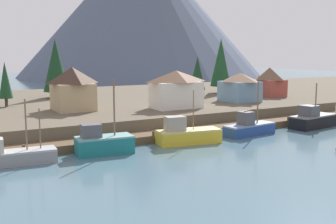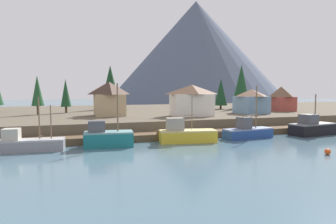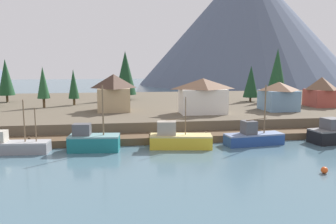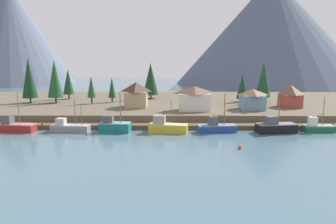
% 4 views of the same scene
% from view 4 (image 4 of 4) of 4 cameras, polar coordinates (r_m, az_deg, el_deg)
% --- Properties ---
extents(ground_plane, '(400.00, 400.00, 1.00)m').
position_cam_4_polar(ground_plane, '(89.93, 0.24, -0.80)').
color(ground_plane, '#476675').
extents(dock, '(80.00, 4.00, 1.60)m').
position_cam_4_polar(dock, '(72.05, 0.17, -2.51)').
color(dock, brown).
rests_on(dock, ground_plane).
extents(shoreline_bank, '(400.00, 56.00, 2.50)m').
position_cam_4_polar(shoreline_bank, '(101.51, 0.28, 1.35)').
color(shoreline_bank, brown).
rests_on(shoreline_bank, ground_plane).
extents(mountain_west_peak, '(76.71, 76.71, 63.19)m').
position_cam_4_polar(mountain_west_peak, '(233.53, -26.20, 12.35)').
color(mountain_west_peak, slate).
rests_on(mountain_west_peak, ground_plane).
extents(mountain_central_peak, '(120.96, 120.96, 67.99)m').
position_cam_4_polar(mountain_central_peak, '(221.83, 17.88, 13.67)').
color(mountain_central_peak, '#4C566B').
rests_on(mountain_central_peak, ground_plane).
extents(fishing_boat_red, '(8.41, 3.48, 8.69)m').
position_cam_4_polar(fishing_boat_red, '(75.97, -25.71, -2.31)').
color(fishing_boat_red, maroon).
rests_on(fishing_boat_red, ground_plane).
extents(fishing_boat_grey, '(8.35, 3.08, 6.78)m').
position_cam_4_polar(fishing_boat_grey, '(71.83, -17.25, -2.61)').
color(fishing_boat_grey, gray).
rests_on(fishing_boat_grey, ground_plane).
extents(fishing_boat_teal, '(6.66, 3.51, 8.51)m').
position_cam_4_polar(fishing_boat_teal, '(69.17, -9.57, -2.49)').
color(fishing_boat_teal, '#196B70').
rests_on(fishing_boat_teal, ground_plane).
extents(fishing_boat_yellow, '(8.51, 3.99, 6.84)m').
position_cam_4_polar(fishing_boat_yellow, '(67.91, -0.21, -2.66)').
color(fishing_boat_yellow, gold).
rests_on(fishing_boat_yellow, ground_plane).
extents(fishing_boat_blue, '(8.42, 3.45, 8.29)m').
position_cam_4_polar(fishing_boat_blue, '(68.84, 8.64, -2.69)').
color(fishing_boat_blue, navy).
rests_on(fishing_boat_blue, ground_plane).
extents(fishing_boat_black, '(8.55, 4.26, 6.95)m').
position_cam_4_polar(fishing_boat_black, '(71.19, 18.65, -2.53)').
color(fishing_boat_black, black).
rests_on(fishing_boat_black, ground_plane).
extents(fishing_boat_green, '(6.38, 2.44, 7.56)m').
position_cam_4_polar(fishing_boat_green, '(75.56, 25.20, -2.47)').
color(fishing_boat_green, '#1E5B3D').
rests_on(fishing_boat_green, ground_plane).
extents(house_tan, '(6.05, 6.60, 6.82)m').
position_cam_4_polar(house_tan, '(87.34, -5.70, 3.15)').
color(house_tan, tan).
rests_on(house_tan, shoreline_bank).
extents(house_blue, '(6.01, 6.64, 5.34)m').
position_cam_4_polar(house_blue, '(85.92, 14.84, 2.28)').
color(house_blue, '#6689A8').
rests_on(house_blue, shoreline_bank).
extents(house_white, '(8.31, 4.91, 6.19)m').
position_cam_4_polar(house_white, '(81.26, 4.77, 2.48)').
color(house_white, silver).
rests_on(house_white, shoreline_bank).
extents(house_red, '(5.31, 5.85, 6.04)m').
position_cam_4_polar(house_red, '(93.18, 21.02, 2.72)').
color(house_red, '#9E4238').
rests_on(house_red, shoreline_bank).
extents(conifer_near_left, '(2.29, 2.29, 7.60)m').
position_cam_4_polar(conifer_near_left, '(98.43, -9.99, 4.32)').
color(conifer_near_left, '#4C3823').
rests_on(conifer_near_left, shoreline_bank).
extents(conifer_near_right, '(5.13, 5.13, 11.83)m').
position_cam_4_polar(conifer_near_right, '(106.65, -3.13, 5.93)').
color(conifer_near_right, '#4C3823').
rests_on(conifer_near_right, shoreline_bank).
extents(conifer_mid_left, '(4.64, 4.64, 12.29)m').
position_cam_4_polar(conifer_mid_left, '(101.90, 16.68, 5.62)').
color(conifer_mid_left, '#4C3823').
rests_on(conifer_mid_left, shoreline_bank).
extents(conifer_mid_right, '(4.49, 4.49, 12.78)m').
position_cam_4_polar(conifer_mid_right, '(101.11, -19.59, 5.62)').
color(conifer_mid_right, '#4C3823').
rests_on(conifer_mid_right, shoreline_bank).
extents(conifer_back_left, '(2.45, 2.45, 8.18)m').
position_cam_4_polar(conifer_back_left, '(96.29, -13.56, 4.40)').
color(conifer_back_left, '#4C3823').
rests_on(conifer_back_left, shoreline_bank).
extents(conifer_back_right, '(3.48, 3.48, 8.33)m').
position_cam_4_polar(conifer_back_right, '(100.41, 13.12, 4.42)').
color(conifer_back_right, '#4C3823').
rests_on(conifer_back_right, shoreline_bank).
extents(conifer_centre, '(4.49, 4.49, 13.40)m').
position_cam_4_polar(conifer_centre, '(104.15, -23.59, 5.60)').
color(conifer_centre, '#4C3823').
rests_on(conifer_centre, shoreline_bank).
extents(conifer_far_left, '(3.62, 3.62, 9.82)m').
position_cam_4_polar(conifer_far_left, '(110.40, -17.40, 5.19)').
color(conifer_far_left, '#4C3823').
rests_on(conifer_far_left, shoreline_bank).
extents(channel_buoy, '(0.70, 0.70, 0.70)m').
position_cam_4_polar(channel_buoy, '(56.93, 12.74, -6.09)').
color(channel_buoy, '#E04C19').
rests_on(channel_buoy, ground_plane).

